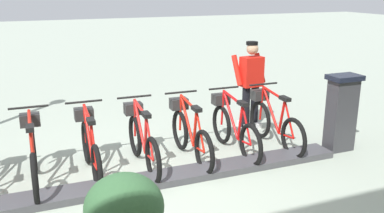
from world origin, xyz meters
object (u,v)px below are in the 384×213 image
Objects in this scene: bike_docked_3 at (142,140)px; bike_docked_1 at (233,127)px; bike_docked_5 at (33,155)px; bike_docked_4 at (90,147)px; worker_near_rack at (251,81)px; payment_kiosk at (341,112)px; bike_docked_2 at (190,133)px; bike_docked_0 at (274,122)px.

bike_docked_1 is at bearing -90.00° from bike_docked_3.
bike_docked_1 and bike_docked_5 have the same top height.
bike_docked_3 is 0.77m from bike_docked_4.
bike_docked_4 is 3.39m from worker_near_rack.
payment_kiosk is at bearing -96.84° from bike_docked_5.
payment_kiosk is at bearing -153.16° from worker_near_rack.
payment_kiosk is 0.74× the size of bike_docked_1.
bike_docked_3 is (0.57, 3.23, -0.24)m from payment_kiosk.
worker_near_rack reaches higher than bike_docked_1.
bike_docked_2 is at bearing 76.91° from payment_kiosk.
bike_docked_5 is at bearing 104.36° from worker_near_rack.
bike_docked_2 is at bearing 121.52° from worker_near_rack.
bike_docked_5 is (0.00, 1.54, 0.00)m from bike_docked_3.
worker_near_rack reaches higher than payment_kiosk.
bike_docked_2 is 1.54m from bike_docked_4.
bike_docked_0 is 3.08m from bike_docked_4.
worker_near_rack is at bearing -67.29° from bike_docked_3.
bike_docked_5 is (0.00, 3.85, 0.00)m from bike_docked_0.
bike_docked_0 is at bearing -90.00° from bike_docked_1.
bike_docked_5 is at bearing 90.00° from bike_docked_2.
bike_docked_3 is 1.04× the size of worker_near_rack.
bike_docked_2 is at bearing 90.00° from bike_docked_1.
payment_kiosk is 0.74× the size of bike_docked_4.
bike_docked_0 is at bearing 173.55° from worker_near_rack.
bike_docked_1 is at bearing -90.00° from bike_docked_5.
bike_docked_0 is at bearing 58.08° from payment_kiosk.
bike_docked_1 is 1.00× the size of bike_docked_5.
payment_kiosk is 0.74× the size of bike_docked_3.
bike_docked_3 is 2.67m from worker_near_rack.
bike_docked_3 and bike_docked_5 have the same top height.
bike_docked_2 is (0.57, 2.46, -0.24)m from payment_kiosk.
payment_kiosk is at bearing -98.14° from bike_docked_4.
bike_docked_4 is at bearing 90.00° from bike_docked_2.
bike_docked_5 is 4.12m from worker_near_rack.
bike_docked_0 is 1.13m from worker_near_rack.
bike_docked_0 is at bearing -90.00° from bike_docked_5.
bike_docked_2 and bike_docked_5 have the same top height.
bike_docked_0 is 1.00× the size of bike_docked_4.
bike_docked_5 is at bearing 90.00° from bike_docked_3.
bike_docked_4 and bike_docked_5 have the same top height.
payment_kiosk reaches higher than bike_docked_1.
bike_docked_4 is at bearing 90.00° from bike_docked_0.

